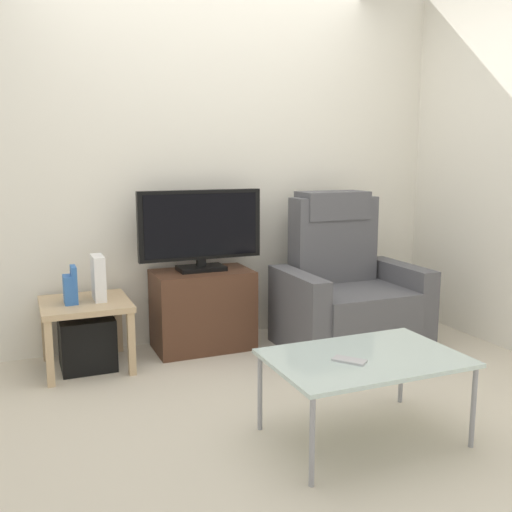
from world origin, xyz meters
TOP-DOWN VIEW (x-y plane):
  - ground_plane at (0.00, 0.00)m, footprint 6.40×6.40m
  - wall_back at (0.00, 1.13)m, footprint 6.40×0.06m
  - tv_stand at (-0.10, 0.87)m, footprint 0.67×0.40m
  - television at (-0.10, 0.89)m, footprint 0.86×0.20m
  - recliner_armchair at (0.88, 0.58)m, footprint 0.98×0.78m
  - side_table at (-0.90, 0.79)m, footprint 0.54×0.54m
  - subwoofer_box at (-0.90, 0.79)m, footprint 0.33×0.33m
  - book_leftmost at (-1.00, 0.77)m, footprint 0.05×0.14m
  - book_middle at (-0.96, 0.77)m, footprint 0.03×0.13m
  - game_console at (-0.81, 0.80)m, footprint 0.07×0.20m
  - coffee_table at (0.20, -0.69)m, footprint 0.90×0.60m
  - cell_phone at (0.10, -0.72)m, footprint 0.15×0.16m

SIDE VIEW (x-z plane):
  - ground_plane at x=0.00m, z-range 0.00..0.00m
  - subwoofer_box at x=-0.90m, z-range 0.00..0.33m
  - tv_stand at x=-0.10m, z-range 0.00..0.56m
  - side_table at x=-0.90m, z-range 0.15..0.59m
  - recliner_armchair at x=0.88m, z-range -0.17..0.91m
  - coffee_table at x=0.20m, z-range 0.18..0.59m
  - cell_phone at x=0.10m, z-range 0.41..0.42m
  - book_leftmost at x=-1.00m, z-range 0.44..0.61m
  - book_middle at x=-0.96m, z-range 0.44..0.67m
  - game_console at x=-0.81m, z-range 0.44..0.72m
  - television at x=-0.10m, z-range 0.57..1.12m
  - wall_back at x=0.00m, z-range 0.00..2.60m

